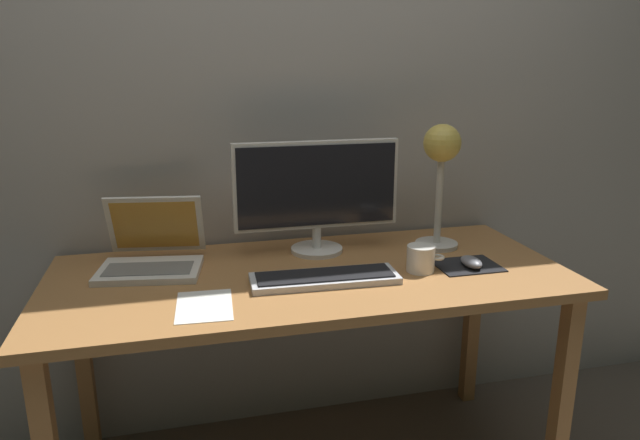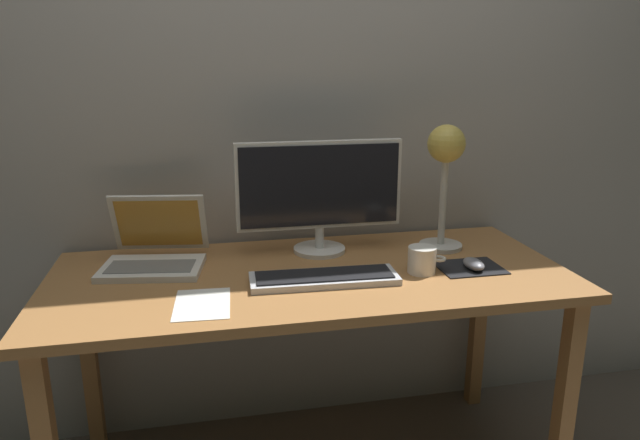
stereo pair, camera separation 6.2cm
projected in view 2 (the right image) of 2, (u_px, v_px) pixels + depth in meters
back_wall at (289, 83)px, 2.02m from camera, size 4.80×0.06×2.60m
desk at (311, 295)px, 1.81m from camera, size 1.60×0.70×0.74m
monitor at (319, 191)px, 1.92m from camera, size 0.56×0.18×0.38m
keyboard_main at (324, 278)px, 1.71m from camera, size 0.45×0.16×0.03m
laptop at (156, 246)px, 1.84m from camera, size 0.35×0.33×0.22m
desk_lamp at (445, 161)px, 1.94m from camera, size 0.15×0.15×0.43m
mousepad at (469, 267)px, 1.82m from camera, size 0.20×0.16×0.00m
mouse at (474, 264)px, 1.80m from camera, size 0.06×0.10×0.03m
coffee_mug at (422, 260)px, 1.78m from camera, size 0.12×0.09×0.08m
paper_sheet_near_mouse at (202, 304)px, 1.55m from camera, size 0.16×0.22×0.00m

